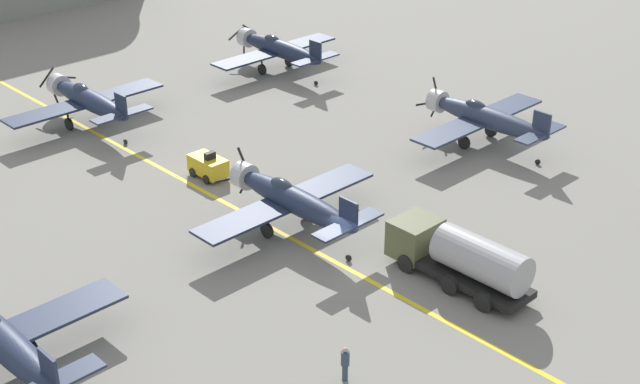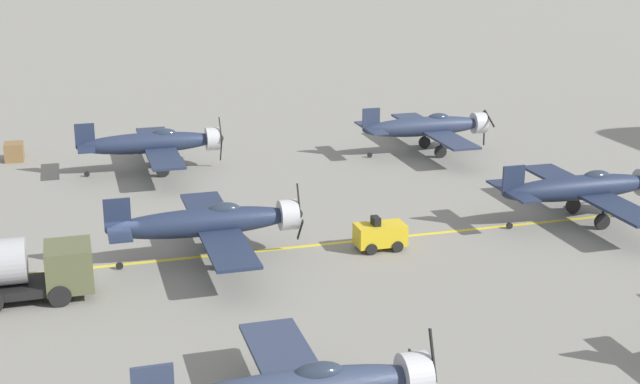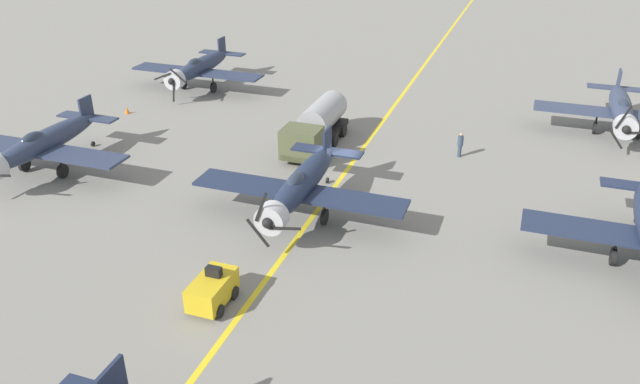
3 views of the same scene
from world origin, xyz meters
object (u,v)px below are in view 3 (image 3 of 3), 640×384
Objects in this scene: airplane_mid_right at (42,143)px; traffic_cone at (127,110)px; ground_crew_walking at (460,144)px; fuel_tanker at (316,127)px; tow_tractor at (212,289)px; airplane_mid_center at (301,185)px; airplane_near_right at (199,67)px; airplane_near_left at (621,108)px.

airplane_mid_right reaches higher than traffic_cone.
airplane_mid_right reaches higher than ground_crew_walking.
tow_tractor is at bearing 95.30° from fuel_tanker.
tow_tractor reaches higher than ground_crew_walking.
fuel_tanker reaches higher than tow_tractor.
airplane_mid_center is 6.96× the size of ground_crew_walking.
airplane_mid_center reaches higher than fuel_tanker.
airplane_mid_center is 4.62× the size of tow_tractor.
tow_tractor is (-15.93, 27.56, -1.22)m from airplane_near_right.
fuel_tanker is (2.59, -9.84, -0.50)m from airplane_mid_center.
airplane_mid_center is 1.00× the size of airplane_mid_right.
airplane_near_left reaches higher than traffic_cone.
airplane_near_left is 1.00× the size of airplane_mid_center.
airplane_mid_right is at bearing 42.89° from airplane_near_left.
airplane_mid_right is at bearing 33.03° from fuel_tanker.
airplane_near_right is (16.80, -18.78, 0.00)m from airplane_mid_center.
airplane_near_right is 8.12m from traffic_cone.
airplane_near_left reaches higher than fuel_tanker.
ground_crew_walking is at bearing -179.66° from traffic_cone.
tow_tractor is at bearing 143.80° from airplane_mid_right.
tow_tractor is (18.39, 28.14, -1.22)m from airplane_near_left.
airplane_mid_right is 18.95m from tow_tractor.
airplane_near_right is at bearing -32.19° from fuel_tanker.
airplane_near_right is 4.62× the size of tow_tractor.
airplane_mid_right is at bearing 12.61° from airplane_mid_center.
airplane_mid_center reaches higher than airplane_mid_right.
airplane_near_left is 13.10m from ground_crew_walking.
airplane_mid_right is 11.40m from traffic_cone.
fuel_tanker is 14.55× the size of traffic_cone.
fuel_tanker is 3.08× the size of tow_tractor.
fuel_tanker is (-14.20, 8.94, -0.50)m from airplane_near_right.
airplane_near_right is 1.50× the size of fuel_tanker.
airplane_mid_center reaches higher than airplane_near_left.
airplane_mid_center is 17.56m from airplane_mid_right.
airplane_near_left is 34.33m from airplane_near_right.
fuel_tanker is at bearing 39.47° from airplane_near_left.
tow_tractor is 4.73× the size of traffic_cone.
airplane_mid_center is at bearing 171.47° from airplane_mid_right.
airplane_mid_center is 21.82× the size of traffic_cone.
airplane_near_left is at bearing -167.56° from traffic_cone.
airplane_mid_center reaches higher than airplane_near_right.
airplane_mid_right is 4.62× the size of tow_tractor.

